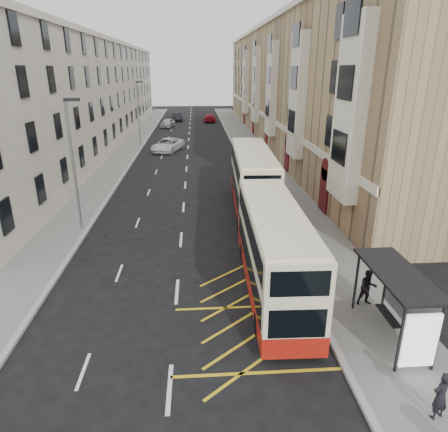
{
  "coord_description": "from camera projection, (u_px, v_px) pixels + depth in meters",
  "views": [
    {
      "loc": [
        1.06,
        -12.26,
        9.77
      ],
      "look_at": [
        2.54,
        8.91,
        1.86
      ],
      "focal_mm": 32.0,
      "sensor_mm": 36.0,
      "label": 1
    }
  ],
  "objects": [
    {
      "name": "pedestrian_far",
      "position": [
        321.0,
        258.0,
        19.55
      ],
      "size": [
        1.08,
        0.91,
        1.72
      ],
      "primitive_type": "imported",
      "rotation": [
        0.0,
        0.0,
        2.56
      ],
      "color": "black",
      "rests_on": "pavement_right"
    },
    {
      "name": "pedestrian_near",
      "position": [
        441.0,
        396.0,
        11.43
      ],
      "size": [
        0.67,
        0.56,
        1.58
      ],
      "primitive_type": "imported",
      "rotation": [
        0.0,
        0.0,
        3.51
      ],
      "color": "black",
      "rests_on": "pavement_right"
    },
    {
      "name": "terrace_right",
      "position": [
        294.0,
        85.0,
        55.57
      ],
      "size": [
        10.75,
        79.0,
        15.25
      ],
      "color": "tan",
      "rests_on": "ground"
    },
    {
      "name": "street_lamp_near",
      "position": [
        73.0,
        159.0,
        23.99
      ],
      "size": [
        0.93,
        0.18,
        8.0
      ],
      "color": "slate",
      "rests_on": "pavement_left"
    },
    {
      "name": "pavement_right",
      "position": [
        261.0,
        163.0,
        43.35
      ],
      "size": [
        4.0,
        120.0,
        0.15
      ],
      "primitive_type": "cube",
      "color": "slate",
      "rests_on": "ground"
    },
    {
      "name": "double_decker_front",
      "position": [
        273.0,
        250.0,
        17.93
      ],
      "size": [
        2.59,
        10.22,
        4.05
      ],
      "rotation": [
        0.0,
        0.0,
        -0.03
      ],
      "color": "#F0E6B9",
      "rests_on": "ground"
    },
    {
      "name": "car_dark",
      "position": [
        176.0,
        117.0,
        77.97
      ],
      "size": [
        2.72,
        4.98,
        1.56
      ],
      "primitive_type": "imported",
      "rotation": [
        0.0,
        0.0,
        0.24
      ],
      "color": "black",
      "rests_on": "ground"
    },
    {
      "name": "kerb_right",
      "position": [
        242.0,
        163.0,
        43.22
      ],
      "size": [
        0.25,
        120.0,
        0.15
      ],
      "primitive_type": "cube",
      "color": "#9B9B95",
      "rests_on": "ground"
    },
    {
      "name": "road_markings",
      "position": [
        189.0,
        141.0,
        56.87
      ],
      "size": [
        10.0,
        110.0,
        0.01
      ],
      "primitive_type": null,
      "color": "silver",
      "rests_on": "ground"
    },
    {
      "name": "ground",
      "position": [
        173.0,
        348.0,
        14.81
      ],
      "size": [
        200.0,
        200.0,
        0.0
      ],
      "primitive_type": "plane",
      "color": "black",
      "rests_on": "ground"
    },
    {
      "name": "kerb_left",
      "position": [
        130.0,
        165.0,
        42.43
      ],
      "size": [
        0.25,
        120.0,
        0.15
      ],
      "primitive_type": "cube",
      "color": "#9B9B95",
      "rests_on": "ground"
    },
    {
      "name": "car_silver",
      "position": [
        168.0,
        123.0,
        69.09
      ],
      "size": [
        2.7,
        4.76,
        1.53
      ],
      "primitive_type": "imported",
      "rotation": [
        0.0,
        0.0,
        -0.21
      ],
      "color": "#AEB0B6",
      "rests_on": "ground"
    },
    {
      "name": "white_van",
      "position": [
        168.0,
        145.0,
        49.34
      ],
      "size": [
        4.33,
        6.18,
        1.57
      ],
      "primitive_type": "imported",
      "rotation": [
        0.0,
        0.0,
        -0.34
      ],
      "color": "silver",
      "rests_on": "ground"
    },
    {
      "name": "double_decker_rear",
      "position": [
        253.0,
        180.0,
        28.35
      ],
      "size": [
        3.0,
        11.13,
        4.4
      ],
      "rotation": [
        0.0,
        0.0,
        -0.04
      ],
      "color": "#F0E6B9",
      "rests_on": "ground"
    },
    {
      "name": "guard_railing",
      "position": [
        301.0,
        254.0,
        20.29
      ],
      "size": [
        0.06,
        6.56,
        1.01
      ],
      "color": "#C40C01",
      "rests_on": "pavement_right"
    },
    {
      "name": "pavement_left",
      "position": [
        116.0,
        165.0,
        42.33
      ],
      "size": [
        3.0,
        120.0,
        0.15
      ],
      "primitive_type": "cube",
      "color": "slate",
      "rests_on": "ground"
    },
    {
      "name": "terrace_left",
      "position": [
        88.0,
        93.0,
        54.18
      ],
      "size": [
        9.18,
        79.0,
        13.25
      ],
      "color": "silver",
      "rests_on": "ground"
    },
    {
      "name": "car_red",
      "position": [
        210.0,
        118.0,
        76.42
      ],
      "size": [
        2.12,
        5.11,
        1.47
      ],
      "primitive_type": "imported",
      "rotation": [
        0.0,
        0.0,
        3.15
      ],
      "color": "#AC0C1D",
      "rests_on": "ground"
    },
    {
      "name": "pedestrian_mid",
      "position": [
        368.0,
        288.0,
        17.02
      ],
      "size": [
        0.79,
        0.61,
        1.62
      ],
      "primitive_type": "imported",
      "rotation": [
        0.0,
        0.0,
        -0.0
      ],
      "color": "black",
      "rests_on": "pavement_right"
    },
    {
      "name": "bus_shelter",
      "position": [
        404.0,
        295.0,
        14.24
      ],
      "size": [
        1.65,
        4.25,
        2.7
      ],
      "color": "black",
      "rests_on": "pavement_right"
    },
    {
      "name": "street_lamp_far",
      "position": [
        138.0,
        110.0,
        52.03
      ],
      "size": [
        0.93,
        0.18,
        8.0
      ],
      "color": "slate",
      "rests_on": "pavement_left"
    }
  ]
}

